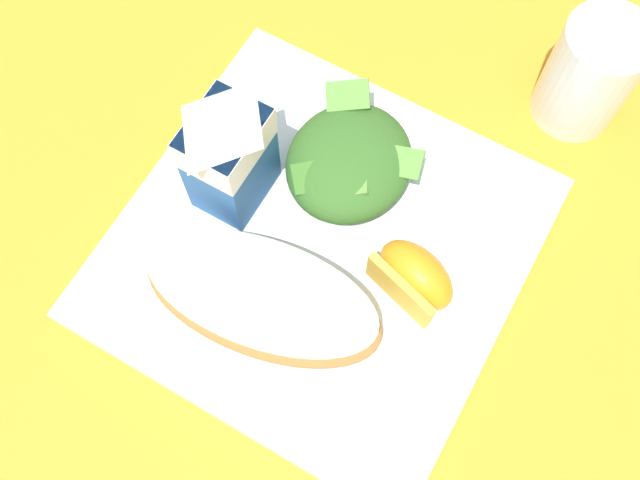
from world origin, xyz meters
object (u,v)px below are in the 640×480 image
at_px(cheesy_pizza_bread, 263,298).
at_px(white_plate, 320,249).
at_px(milk_carton, 228,150).
at_px(drinking_clear_cup, 590,74).
at_px(green_salad_pile, 349,162).
at_px(orange_wedge_front, 414,277).

bearing_deg(cheesy_pizza_bread, white_plate, -10.89).
relative_size(white_plate, milk_carton, 2.55).
relative_size(white_plate, cheesy_pizza_bread, 1.55).
bearing_deg(drinking_clear_cup, milk_carton, 136.55).
bearing_deg(milk_carton, green_salad_pile, -52.46).
relative_size(white_plate, green_salad_pile, 2.65).
bearing_deg(orange_wedge_front, white_plate, 93.88).
distance_m(cheesy_pizza_bread, drinking_clear_cup, 0.30).
relative_size(milk_carton, orange_wedge_front, 1.62).
distance_m(white_plate, milk_carton, 0.10).
bearing_deg(milk_carton, cheesy_pizza_bread, -136.00).
bearing_deg(green_salad_pile, cheesy_pizza_bread, 179.24).
xyz_separation_m(milk_carton, orange_wedge_front, (-0.00, -0.15, -0.04)).
xyz_separation_m(white_plate, drinking_clear_cup, (0.21, -0.11, 0.04)).
xyz_separation_m(white_plate, green_salad_pile, (0.06, 0.01, 0.03)).
bearing_deg(cheesy_pizza_bread, milk_carton, 44.00).
xyz_separation_m(cheesy_pizza_bread, green_salad_pile, (0.12, -0.00, 0.00)).
height_order(white_plate, orange_wedge_front, orange_wedge_front).
relative_size(cheesy_pizza_bread, drinking_clear_cup, 1.95).
bearing_deg(green_salad_pile, drinking_clear_cup, -39.55).
bearing_deg(green_salad_pile, orange_wedge_front, -124.22).
distance_m(milk_carton, drinking_clear_cup, 0.28).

